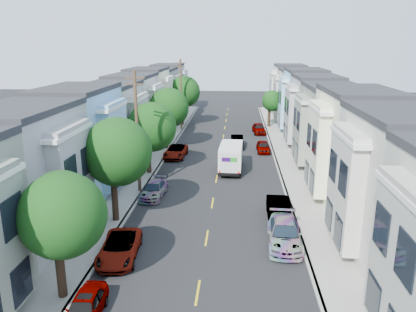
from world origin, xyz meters
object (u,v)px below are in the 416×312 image
utility_pole_far (181,95)px  parked_left_c (154,190)px  tree_b (116,152)px  lead_sedan (237,142)px  fedex_truck (231,156)px  parked_right_b (279,210)px  parked_left_d (176,151)px  tree_a (61,216)px  parked_right_a (284,234)px  tree_d (168,108)px  parked_left_b (119,248)px  parked_left_a (85,308)px  parked_right_c (263,147)px  tree_far_r (272,101)px  tree_c (151,127)px  tree_e (184,92)px  utility_pole_near (137,133)px  parked_right_d (259,129)px

utility_pole_far → parked_left_c: bearing=-87.0°
tree_b → lead_sedan: size_ratio=1.79×
utility_pole_far → lead_sedan: utility_pole_far is taller
fedex_truck → parked_right_b: fedex_truck is taller
parked_left_d → tree_a: bearing=-90.8°
fedex_truck → parked_left_c: 9.87m
parked_left_c → parked_right_b: 10.52m
parked_right_a → parked_right_b: size_ratio=1.11×
tree_d → parked_right_a: tree_d is taller
utility_pole_far → fedex_truck: 21.01m
parked_left_b → tree_d: bearing=88.3°
parked_left_a → parked_right_b: size_ratio=0.87×
tree_b → parked_right_c: bearing=60.9°
tree_b → tree_d: tree_b is taller
lead_sedan → parked_right_c: 3.70m
tree_b → tree_far_r: bearing=69.3°
tree_far_r → parked_left_a: tree_far_r is taller
tree_c → tree_e: bearing=90.0°
parked_left_b → parked_right_a: 10.09m
tree_far_r → parked_right_c: 15.25m
parked_right_c → parked_left_a: bearing=-108.9°
fedex_truck → parked_left_c: bearing=-126.9°
parked_right_c → parked_right_a: bearing=-91.2°
parked_right_a → utility_pole_near: bearing=145.3°
tree_c → parked_right_d: bearing=59.8°
tree_far_r → utility_pole_far: utility_pole_far is taller
tree_c → tree_e: size_ratio=0.92×
parked_right_c → utility_pole_near: bearing=-129.4°
tree_d → parked_left_c: bearing=-84.9°
tree_b → lead_sedan: (8.15, 22.23, -4.42)m
parked_right_a → tree_far_r: bearing=89.5°
tree_e → utility_pole_far: bearing=-90.0°
tree_c → utility_pole_near: 5.20m
lead_sedan → parked_right_d: size_ratio=0.96×
fedex_truck → parked_right_a: bearing=-74.6°
tree_c → tree_d: tree_d is taller
parked_right_b → parked_left_d: bearing=122.2°
parked_left_c → parked_right_c: bearing=60.2°
tree_d → parked_right_c: size_ratio=1.89×
tree_e → tree_d: bearing=-90.0°
utility_pole_near → tree_e: bearing=90.0°
parked_left_a → parked_left_b: size_ratio=0.82×
tree_c → parked_right_d: (11.20, 19.22, -3.90)m
tree_e → tree_far_r: (13.20, -0.45, -1.26)m
tree_far_r → parked_left_d: (-11.79, -17.75, -3.29)m
tree_d → parked_left_b: tree_d is taller
tree_e → tree_far_r: 13.26m
tree_a → parked_left_a: (1.40, -1.49, -3.82)m
tree_b → parked_left_d: 17.77m
parked_left_d → tree_b: bearing=-92.4°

